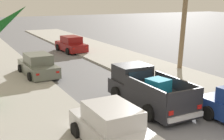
# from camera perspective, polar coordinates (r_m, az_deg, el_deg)

# --- Properties ---
(sidewalk_left) EXTENTS (5.26, 60.00, 0.12)m
(sidewalk_left) POSITION_cam_1_polar(r_m,az_deg,el_deg) (19.21, -19.49, -2.65)
(sidewalk_left) COLOR #B2AFA8
(sidewalk_left) RESTS_ON ground
(sidewalk_right) EXTENTS (5.26, 60.00, 0.12)m
(sidewalk_right) POSITION_cam_1_polar(r_m,az_deg,el_deg) (22.75, 6.27, 0.53)
(sidewalk_right) COLOR #B2AFA8
(sidewalk_right) RESTS_ON ground
(curb_left) EXTENTS (0.16, 60.00, 0.10)m
(curb_left) POSITION_cam_1_polar(r_m,az_deg,el_deg) (19.40, -15.90, -2.25)
(curb_left) COLOR silver
(curb_left) RESTS_ON ground
(curb_right) EXTENTS (0.16, 60.00, 0.10)m
(curb_right) POSITION_cam_1_polar(r_m,az_deg,el_deg) (22.10, 3.62, 0.17)
(curb_right) COLOR silver
(curb_right) RESTS_ON ground
(pickup_truck) EXTENTS (2.23, 5.21, 1.80)m
(pickup_truck) POSITION_cam_1_polar(r_m,az_deg,el_deg) (14.68, 6.70, -3.89)
(pickup_truck) COLOR #28282D
(pickup_truck) RESTS_ON ground
(car_left_near) EXTENTS (2.05, 4.27, 1.54)m
(car_left_near) POSITION_cam_1_polar(r_m,az_deg,el_deg) (10.67, 0.20, -11.17)
(car_left_near) COLOR silver
(car_left_near) RESTS_ON ground
(car_left_mid) EXTENTS (2.21, 4.34, 1.54)m
(car_left_mid) POSITION_cam_1_polar(r_m,az_deg,el_deg) (29.63, -7.80, 4.84)
(car_left_mid) COLOR maroon
(car_left_mid) RESTS_ON ground
(car_right_mid) EXTENTS (2.14, 4.31, 1.54)m
(car_right_mid) POSITION_cam_1_polar(r_m,az_deg,el_deg) (20.78, -13.91, 0.80)
(car_right_mid) COLOR slate
(car_right_mid) RESTS_ON ground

